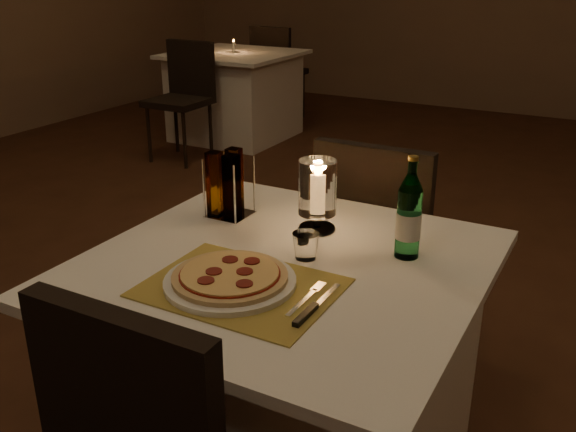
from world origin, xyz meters
The scene contains 16 objects.
floor centered at (0.00, 0.00, -0.01)m, with size 8.00×10.00×0.02m, color #482617.
main_table centered at (0.19, -0.53, 0.37)m, with size 1.00×1.00×0.74m.
chair_far centered at (0.19, 0.18, 0.55)m, with size 0.42×0.42×0.90m.
placemat centered at (0.17, -0.71, 0.74)m, with size 0.45×0.34×0.00m, color #AA903B.
plate centered at (0.14, -0.71, 0.75)m, with size 0.32×0.32×0.01m, color white.
pizza centered at (0.14, -0.71, 0.77)m, with size 0.28×0.28×0.02m.
fork centered at (0.33, -0.68, 0.75)m, with size 0.02×0.18×0.00m.
knife centered at (0.37, -0.74, 0.75)m, with size 0.02×0.22×0.01m.
tumbler centered at (0.23, -0.49, 0.78)m, with size 0.07×0.07×0.07m, color white, non-canonical shape.
water_bottle centered at (0.46, -0.35, 0.85)m, with size 0.07×0.07×0.28m.
hurricane_candle centered at (0.17, -0.30, 0.86)m, with size 0.11×0.11×0.21m.
cruet_caddy centered at (-0.11, -0.34, 0.84)m, with size 0.12×0.12×0.21m.
neighbor_table_left centered at (-2.16, 2.84, 0.37)m, with size 1.00×1.00×0.74m.
neighbor_chair_la centered at (-2.16, 2.13, 0.55)m, with size 0.42×0.42×0.90m.
neighbor_chair_lb centered at (-2.16, 3.56, 0.55)m, with size 0.42×0.42×0.90m.
neighbor_candle_left centered at (-2.16, 2.84, 0.79)m, with size 0.03×0.03×0.11m.
Camera 1 is at (0.92, -1.85, 1.47)m, focal length 40.00 mm.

